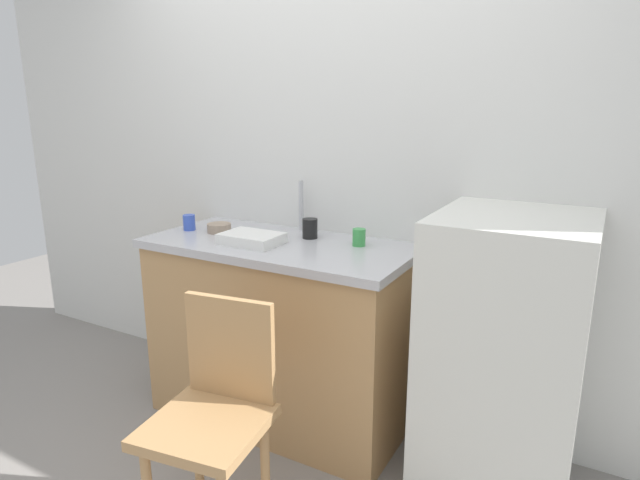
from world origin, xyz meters
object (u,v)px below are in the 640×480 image
Objects in this scene: terracotta_bowl at (219,228)px; cup_green at (359,237)px; chair at (215,410)px; dish_tray at (252,239)px; cup_black at (310,228)px; cup_blue at (189,222)px; refrigerator at (504,359)px.

cup_green is (0.75, 0.11, 0.02)m from terracotta_bowl.
cup_green reaches higher than chair.
dish_tray is 0.30m from cup_black.
dish_tray is 3.45× the size of cup_blue.
refrigerator reaches higher than dish_tray.
cup_green is at bearing 8.83° from cup_blue.
cup_green reaches higher than terracotta_bowl.
refrigerator is 1.50m from terracotta_bowl.
terracotta_bowl is 0.49m from cup_black.
refrigerator is at bearing -10.49° from cup_green.
cup_black is (-0.12, 0.89, 0.48)m from chair.
cup_black is at bearing 14.42° from terracotta_bowl.
dish_tray is 0.30m from terracotta_bowl.
cup_blue is (-0.45, 0.07, 0.02)m from dish_tray.
refrigerator is 14.46× the size of cup_blue.
dish_tray is at bearing -8.82° from cup_blue.
cup_blue is 0.83× the size of cup_black.
cup_blue reaches higher than dish_tray.
terracotta_bowl is 0.76m from cup_green.
terracotta_bowl is at bearing -165.58° from cup_black.
cup_blue is at bearing 127.88° from chair.
terracotta_bowl reaches higher than chair.
dish_tray is at bearing -155.27° from cup_green.
dish_tray is at bearing -20.66° from terracotta_bowl.
chair is 1.01m from cup_green.
cup_black is (0.64, 0.16, 0.01)m from cup_blue.
cup_blue is 1.00× the size of cup_green.
cup_blue is 0.93m from cup_green.
cup_blue is at bearing -171.17° from cup_green.
dish_tray is at bearing 106.53° from chair.
chair is at bearing -100.29° from cup_green.
chair is 1.02m from cup_black.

